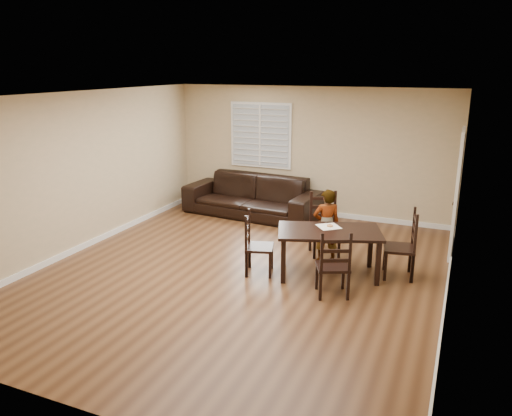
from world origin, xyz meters
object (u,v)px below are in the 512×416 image
(chair_left, at_px, (252,246))
(donut, at_px, (330,225))
(dining_table, at_px, (329,236))
(sofa, at_px, (252,196))
(chair_near, at_px, (323,225))
(chair_far, at_px, (334,268))
(chair_right, at_px, (408,247))
(child, at_px, (326,226))

(chair_left, distance_m, donut, 1.24)
(dining_table, height_order, sofa, sofa)
(sofa, bearing_deg, chair_near, -32.20)
(chair_near, relative_size, chair_left, 1.09)
(chair_far, bearing_deg, donut, -95.53)
(dining_table, distance_m, chair_right, 1.19)
(dining_table, bearing_deg, chair_right, -0.96)
(child, bearing_deg, chair_left, 14.75)
(chair_far, xyz_separation_m, donut, (-0.32, 0.93, 0.30))
(donut, bearing_deg, child, 112.36)
(dining_table, bearing_deg, child, 90.00)
(chair_right, bearing_deg, chair_left, -81.75)
(chair_near, bearing_deg, chair_right, -48.23)
(chair_right, bearing_deg, sofa, -131.61)
(chair_left, bearing_deg, child, -62.22)
(sofa, bearing_deg, child, -36.58)
(sofa, bearing_deg, chair_left, -61.20)
(dining_table, relative_size, chair_far, 1.78)
(chair_left, relative_size, child, 0.80)
(chair_left, height_order, sofa, chair_left)
(chair_right, xyz_separation_m, child, (-1.30, 0.15, 0.13))
(chair_near, xyz_separation_m, donut, (0.31, -0.76, 0.26))
(child, relative_size, donut, 12.96)
(child, distance_m, sofa, 2.90)
(donut, bearing_deg, chair_near, 112.12)
(chair_far, height_order, child, child)
(chair_near, bearing_deg, sofa, 114.96)
(dining_table, distance_m, chair_near, 1.00)
(dining_table, height_order, chair_right, chair_right)
(chair_far, distance_m, child, 1.38)
(sofa, bearing_deg, donut, -39.53)
(chair_far, xyz_separation_m, chair_right, (0.84, 1.14, 0.04))
(child, bearing_deg, chair_far, 80.04)
(chair_near, height_order, child, child)
(child, relative_size, sofa, 0.42)
(chair_far, bearing_deg, sofa, -75.30)
(chair_near, xyz_separation_m, child, (0.16, -0.40, 0.13))
(dining_table, xyz_separation_m, chair_far, (0.28, -0.77, -0.19))
(chair_left, height_order, child, child)
(chair_right, distance_m, sofa, 4.04)
(chair_right, bearing_deg, chair_near, -121.24)
(chair_right, bearing_deg, dining_table, -82.09)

